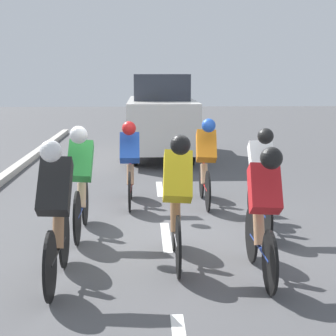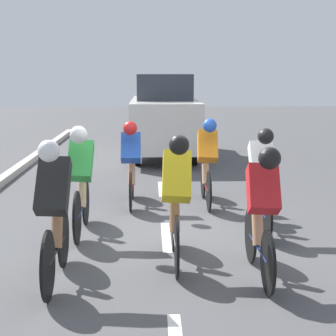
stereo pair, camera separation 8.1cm
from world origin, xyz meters
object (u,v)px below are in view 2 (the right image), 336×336
at_px(cyclist_red, 262,209).
at_px(cyclist_blue, 131,161).
at_px(cyclist_yellow, 176,197).
at_px(support_car, 164,116).
at_px(cyclist_orange, 207,159).
at_px(cyclist_green, 81,178).
at_px(cyclist_white, 261,178).
at_px(cyclist_black, 54,210).

bearing_deg(cyclist_red, cyclist_blue, -66.42).
relative_size(cyclist_yellow, support_car, 0.36).
xyz_separation_m(cyclist_orange, cyclist_yellow, (0.65, 2.95, 0.03)).
bearing_deg(cyclist_red, cyclist_green, -39.18).
distance_m(cyclist_green, cyclist_white, 2.46).
xyz_separation_m(cyclist_orange, cyclist_blue, (1.26, 0.01, -0.02)).
distance_m(cyclist_white, cyclist_orange, 1.76).
height_order(cyclist_black, support_car, support_car).
bearing_deg(cyclist_blue, cyclist_green, 70.06).
relative_size(cyclist_orange, cyclist_yellow, 1.00).
height_order(cyclist_orange, support_car, support_car).
distance_m(cyclist_blue, support_car, 5.73).
height_order(cyclist_black, cyclist_blue, cyclist_black).
height_order(cyclist_yellow, support_car, support_car).
bearing_deg(cyclist_red, cyclist_black, 2.32).
relative_size(cyclist_white, cyclist_orange, 1.00).
bearing_deg(cyclist_orange, cyclist_blue, 0.23).
bearing_deg(cyclist_orange, cyclist_yellow, 77.60).
height_order(cyclist_blue, cyclist_red, cyclist_red).
bearing_deg(cyclist_yellow, cyclist_black, 24.55).
relative_size(cyclist_white, support_car, 0.36).
bearing_deg(cyclist_orange, cyclist_white, 109.30).
xyz_separation_m(cyclist_green, cyclist_red, (-2.12, 1.73, -0.02)).
height_order(cyclist_green, cyclist_blue, cyclist_green).
bearing_deg(cyclist_green, cyclist_red, 140.82).
relative_size(cyclist_green, cyclist_red, 1.02).
xyz_separation_m(cyclist_red, support_car, (0.82, -9.12, 0.31)).
height_order(cyclist_black, cyclist_white, cyclist_black).
bearing_deg(cyclist_red, support_car, -84.89).
relative_size(cyclist_green, cyclist_blue, 1.04).
height_order(cyclist_black, cyclist_green, cyclist_black).
bearing_deg(support_car, cyclist_red, 95.11).
xyz_separation_m(cyclist_black, cyclist_green, (-0.05, -1.82, -0.01)).
distance_m(cyclist_white, cyclist_yellow, 1.78).
bearing_deg(cyclist_white, cyclist_black, 36.68).
bearing_deg(cyclist_blue, cyclist_red, 113.58).
relative_size(cyclist_black, cyclist_orange, 1.02).
bearing_deg(cyclist_green, cyclist_black, 88.39).
bearing_deg(cyclist_white, cyclist_orange, -70.70).
bearing_deg(cyclist_green, cyclist_white, -178.72).
bearing_deg(cyclist_black, cyclist_white, -143.32).
relative_size(cyclist_green, cyclist_yellow, 1.01).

